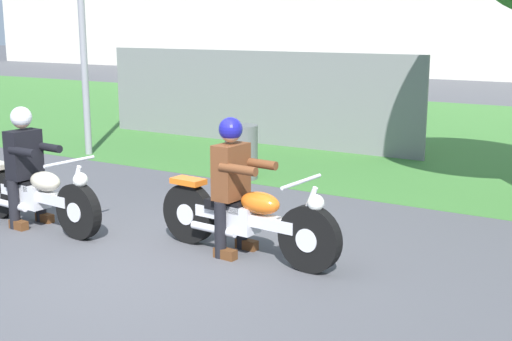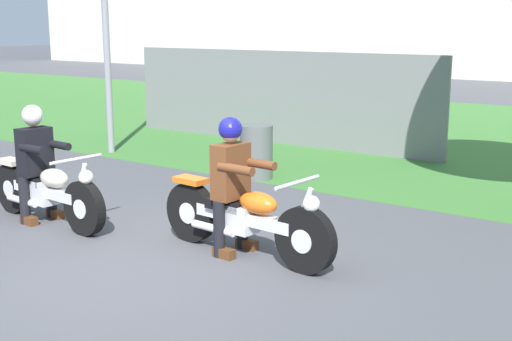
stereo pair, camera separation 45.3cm
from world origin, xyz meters
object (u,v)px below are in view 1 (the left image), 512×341
Objects in this scene: motorcycle_lead at (246,219)px; trash_can at (241,152)px; motorcycle_follow at (37,195)px; rider_follow at (25,157)px; rider_lead at (232,175)px.

trash_can is (-1.97, 2.93, 0.02)m from motorcycle_lead.
motorcycle_follow is at bearing -166.58° from motorcycle_lead.
motorcycle_lead is 2.61m from motorcycle_follow.
rider_follow is 1.70× the size of trash_can.
motorcycle_follow is 0.46m from rider_follow.
rider_lead reaches higher than trash_can.
motorcycle_follow reaches higher than trash_can.
rider_lead is 3.45m from trash_can.
motorcycle_follow is 1.49× the size of rider_follow.
rider_follow is at bearing -103.13° from trash_can.
motorcycle_follow is at bearing -0.87° from rider_follow.
trash_can is at bearing 127.80° from motorcycle_lead.
motorcycle_lead is at bearing -56.17° from trash_can.
rider_lead is at bearing -58.36° from trash_can.
motorcycle_follow is at bearing -100.34° from trash_can.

